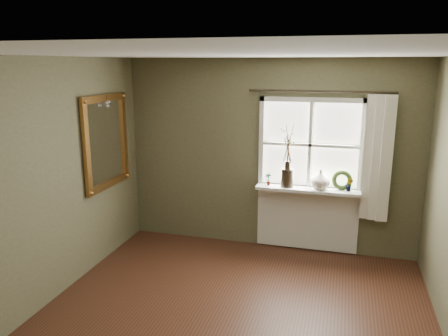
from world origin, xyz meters
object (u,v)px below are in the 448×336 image
object	(u,v)px
cream_vase	(320,179)
wreath	(342,182)
dark_jug	(287,178)
gilt_mirror	(106,141)

from	to	relation	value
cream_vase	wreath	world-z (taller)	cream_vase
dark_jug	cream_vase	bearing A→B (deg)	0.00
gilt_mirror	dark_jug	bearing A→B (deg)	18.12
wreath	gilt_mirror	distance (m)	3.09
dark_jug	wreath	distance (m)	0.71
wreath	cream_vase	bearing A→B (deg)	-167.99
gilt_mirror	wreath	bearing A→B (deg)	14.70
wreath	gilt_mirror	world-z (taller)	gilt_mirror
dark_jug	gilt_mirror	distance (m)	2.41
dark_jug	gilt_mirror	bearing A→B (deg)	-161.88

